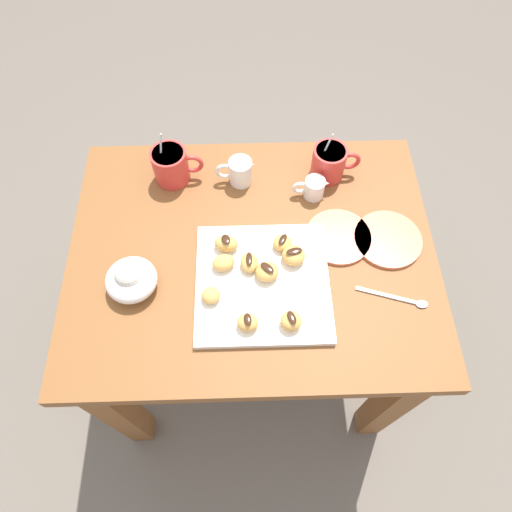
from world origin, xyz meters
name	(u,v)px	position (x,y,z in m)	size (l,w,h in m)	color
ground_plane	(254,346)	(0.00, 0.00, 0.00)	(8.00, 8.00, 0.00)	#665B51
dining_table	(253,279)	(0.00, 0.00, 0.56)	(0.88, 0.69, 0.71)	brown
pastry_plate_square	(262,283)	(0.02, -0.09, 0.72)	(0.30, 0.30, 0.02)	white
coffee_mug_red_left	(171,165)	(-0.20, 0.23, 0.76)	(0.13, 0.09, 0.14)	red
coffee_mug_red_right	(330,162)	(0.21, 0.23, 0.76)	(0.13, 0.09, 0.14)	red
cream_pitcher_white	(240,171)	(-0.03, 0.21, 0.75)	(0.10, 0.06, 0.07)	white
ice_cream_bowl	(131,279)	(-0.27, -0.09, 0.75)	(0.12, 0.12, 0.09)	white
chocolate_sauce_pitcher	(314,187)	(0.16, 0.16, 0.74)	(0.09, 0.05, 0.06)	white
saucer_coral_left	(338,237)	(0.21, 0.03, 0.72)	(0.16, 0.16, 0.01)	#E5704C
saucer_coral_right	(388,239)	(0.33, 0.02, 0.72)	(0.16, 0.16, 0.01)	#E5704C
loose_spoon_near_saucer	(400,299)	(0.33, -0.14, 0.72)	(0.16, 0.06, 0.01)	silver
beignet_0	(294,256)	(0.10, -0.04, 0.75)	(0.05, 0.05, 0.04)	#DBA351
chocolate_drizzle_0	(294,251)	(0.10, -0.04, 0.77)	(0.04, 0.02, 0.01)	#381E11
beignet_1	(211,295)	(-0.09, -0.13, 0.74)	(0.04, 0.04, 0.03)	#DBA351
beignet_2	(226,244)	(-0.06, 0.00, 0.75)	(0.04, 0.06, 0.04)	#DBA351
chocolate_drizzle_2	(226,240)	(-0.06, 0.00, 0.77)	(0.03, 0.02, 0.01)	#381E11
beignet_3	(267,272)	(0.03, -0.08, 0.75)	(0.05, 0.05, 0.04)	#DBA351
chocolate_drizzle_3	(267,268)	(0.03, -0.08, 0.76)	(0.04, 0.02, 0.01)	#381E11
beignet_4	(249,263)	(-0.01, -0.05, 0.74)	(0.05, 0.04, 0.03)	#DBA351
chocolate_drizzle_4	(249,259)	(-0.01, -0.05, 0.76)	(0.04, 0.01, 0.01)	#381E11
beignet_5	(282,241)	(0.07, 0.00, 0.74)	(0.05, 0.04, 0.03)	#DBA351
chocolate_drizzle_5	(283,238)	(0.07, 0.00, 0.76)	(0.03, 0.02, 0.01)	#381E11
beignet_6	(223,263)	(-0.07, -0.05, 0.74)	(0.04, 0.05, 0.03)	#DBA351
beignet_7	(291,321)	(0.08, -0.20, 0.75)	(0.05, 0.05, 0.04)	#DBA351
chocolate_drizzle_7	(292,318)	(0.08, -0.20, 0.77)	(0.03, 0.02, 0.01)	#381E11
beignet_8	(248,323)	(-0.01, -0.20, 0.75)	(0.04, 0.05, 0.03)	#DBA351
chocolate_drizzle_8	(248,319)	(-0.01, -0.20, 0.76)	(0.03, 0.02, 0.01)	#381E11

